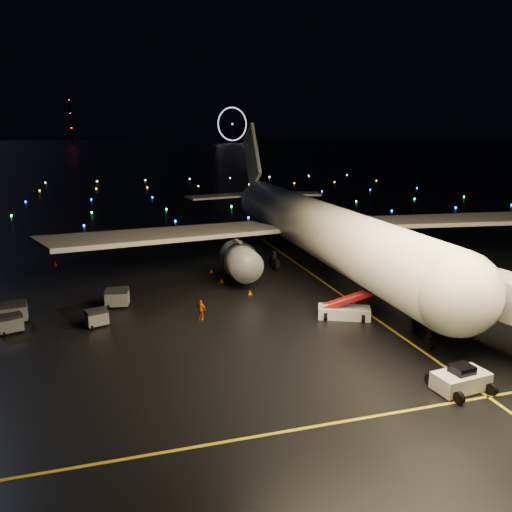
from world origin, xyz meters
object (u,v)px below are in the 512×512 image
object	(u,v)px
baggage_cart_1	(97,318)
baggage_cart_2	(14,312)
airliner	(305,194)
baggage_cart_3	(11,324)
baggage_cart_0	(117,298)
crew_c	(201,310)
belt_loader	(345,301)
pushback_tug	(461,378)

from	to	relation	value
baggage_cart_1	baggage_cart_2	bearing A→B (deg)	138.03
airliner	baggage_cart_3	size ratio (longest dim) A/B	33.98
baggage_cart_1	baggage_cart_3	distance (m)	7.19
baggage_cart_3	baggage_cart_0	bearing A→B (deg)	5.56
baggage_cart_0	baggage_cart_1	size ratio (longest dim) A/B	1.20
airliner	crew_c	distance (m)	24.92
crew_c	baggage_cart_0	xyz separation A→B (m)	(-7.40, 5.77, -0.02)
belt_loader	baggage_cart_3	xyz separation A→B (m)	(-29.48, 4.85, -0.90)
pushback_tug	baggage_cart_1	distance (m)	30.45
baggage_cart_0	pushback_tug	bearing A→B (deg)	-36.78
baggage_cart_2	baggage_cart_3	xyz separation A→B (m)	(0.11, -2.59, -0.13)
baggage_cart_0	baggage_cart_1	world-z (taller)	baggage_cart_0
pushback_tug	baggage_cart_2	world-z (taller)	baggage_cart_2
baggage_cart_1	baggage_cart_3	world-z (taller)	baggage_cart_3
pushback_tug	crew_c	distance (m)	23.07
baggage_cart_0	baggage_cart_2	xyz separation A→B (m)	(-9.17, -1.64, 0.00)
baggage_cart_1	baggage_cart_2	world-z (taller)	baggage_cart_2
baggage_cart_0	baggage_cart_1	xyz separation A→B (m)	(-1.88, -4.76, -0.16)
baggage_cart_1	airliner	bearing A→B (deg)	12.14
baggage_cart_2	pushback_tug	bearing A→B (deg)	-41.08
airliner	pushback_tug	xyz separation A→B (m)	(-2.04, -34.36, -8.32)
pushback_tug	baggage_cart_0	distance (m)	32.29
belt_loader	baggage_cart_3	bearing A→B (deg)	-165.68
pushback_tug	baggage_cart_0	bearing A→B (deg)	126.53
crew_c	baggage_cart_1	distance (m)	9.33
belt_loader	crew_c	bearing A→B (deg)	-170.57
crew_c	baggage_cart_1	bearing A→B (deg)	-147.18
crew_c	belt_loader	bearing A→B (deg)	24.81
baggage_cart_1	pushback_tug	bearing A→B (deg)	-56.93
airliner	baggage_cart_2	world-z (taller)	airliner
airliner	baggage_cart_1	world-z (taller)	airliner
crew_c	baggage_cart_0	world-z (taller)	crew_c
airliner	baggage_cart_1	size ratio (longest dim) A/B	35.43
airliner	crew_c	world-z (taller)	airliner
airliner	baggage_cart_1	xyz separation A→B (m)	(-25.98, -15.54, -8.43)
baggage_cart_3	baggage_cart_2	bearing A→B (deg)	73.04
baggage_cart_2	baggage_cart_0	bearing A→B (deg)	4.15
baggage_cart_0	baggage_cart_2	size ratio (longest dim) A/B	1.00
crew_c	baggage_cart_1	world-z (taller)	crew_c
baggage_cart_1	baggage_cart_2	size ratio (longest dim) A/B	0.83
airliner	baggage_cart_0	bearing A→B (deg)	-155.39
pushback_tug	baggage_cart_1	size ratio (longest dim) A/B	2.04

